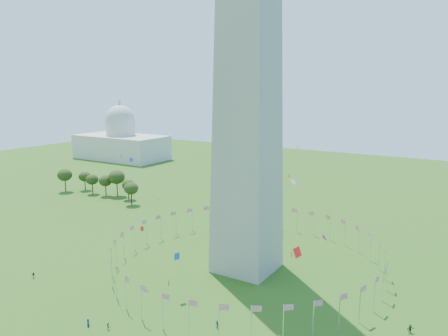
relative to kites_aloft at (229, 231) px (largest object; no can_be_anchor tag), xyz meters
The scene contains 4 objects.
flag_ring 30.13m from the kites_aloft, 108.88° to the left, with size 80.24×80.24×9.00m.
capitol_building 243.37m from the kites_aloft, 140.68° to the left, with size 70.00×35.00×46.00m, color beige, non-canonical shape.
kites_aloft is the anchor object (origin of this frame).
tree_line_west 132.27m from the kites_aloft, 150.26° to the left, with size 55.56×16.33×13.03m.
Camera 1 is at (59.76, -60.61, 54.83)m, focal length 35.00 mm.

